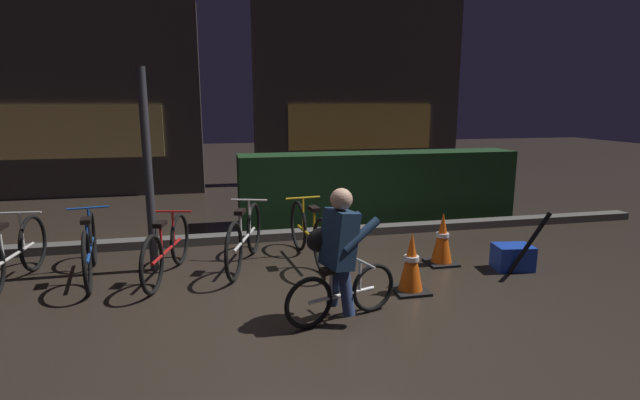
{
  "coord_description": "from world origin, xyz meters",
  "views": [
    {
      "loc": [
        -0.94,
        -4.57,
        1.98
      ],
      "look_at": [
        0.2,
        0.6,
        0.9
      ],
      "focal_mm": 26.68,
      "sensor_mm": 36.0,
      "label": 1
    }
  ],
  "objects": [
    {
      "name": "storefront_right",
      "position": [
        2.65,
        7.2,
        2.3
      ],
      "size": [
        5.26,
        0.54,
        4.62
      ],
      "color": "#383330",
      "rests_on": "ground"
    },
    {
      "name": "sidewalk_curb",
      "position": [
        0.0,
        2.2,
        0.06
      ],
      "size": [
        12.0,
        0.24,
        0.12
      ],
      "primitive_type": "cube",
      "color": "#56544F",
      "rests_on": "ground"
    },
    {
      "name": "hedge_row",
      "position": [
        1.8,
        3.1,
        0.58
      ],
      "size": [
        4.8,
        0.7,
        1.16
      ],
      "primitive_type": "cube",
      "color": "#19381C",
      "rests_on": "ground"
    },
    {
      "name": "parked_bike_center_left",
      "position": [
        -1.53,
        0.91,
        0.33
      ],
      "size": [
        0.49,
        1.56,
        0.73
      ],
      "rotation": [
        0.0,
        0.0,
        1.34
      ],
      "color": "black",
      "rests_on": "ground"
    },
    {
      "name": "closed_umbrella",
      "position": [
        2.55,
        0.05,
        0.39
      ],
      "size": [
        0.38,
        0.28,
        0.79
      ],
      "primitive_type": "cylinder",
      "rotation": [
        0.0,
        0.46,
        5.69
      ],
      "color": "black",
      "rests_on": "ground"
    },
    {
      "name": "parked_bike_right_mid",
      "position": [
        0.18,
        1.11,
        0.36
      ],
      "size": [
        0.46,
        1.7,
        0.79
      ],
      "rotation": [
        0.0,
        0.0,
        1.68
      ],
      "color": "black",
      "rests_on": "ground"
    },
    {
      "name": "traffic_cone_near",
      "position": [
        1.03,
        -0.1,
        0.32
      ],
      "size": [
        0.36,
        0.36,
        0.66
      ],
      "color": "black",
      "rests_on": "ground"
    },
    {
      "name": "street_post",
      "position": [
        -1.71,
        1.2,
        1.19
      ],
      "size": [
        0.1,
        0.1,
        2.38
      ],
      "primitive_type": "cylinder",
      "color": "#2D2D33",
      "rests_on": "ground"
    },
    {
      "name": "traffic_cone_far",
      "position": [
        1.77,
        0.66,
        0.32
      ],
      "size": [
        0.36,
        0.36,
        0.66
      ],
      "color": "black",
      "rests_on": "ground"
    },
    {
      "name": "parked_bike_center_right",
      "position": [
        -0.63,
        1.13,
        0.36
      ],
      "size": [
        0.58,
        1.65,
        0.79
      ],
      "rotation": [
        0.0,
        0.0,
        1.27
      ],
      "color": "black",
      "rests_on": "ground"
    },
    {
      "name": "storefront_left",
      "position": [
        -3.9,
        6.5,
        2.03
      ],
      "size": [
        5.38,
        0.54,
        4.09
      ],
      "color": "#383330",
      "rests_on": "ground"
    },
    {
      "name": "parked_bike_leftmost",
      "position": [
        -3.16,
        1.0,
        0.35
      ],
      "size": [
        0.46,
        1.68,
        0.78
      ],
      "rotation": [
        0.0,
        0.0,
        1.49
      ],
      "color": "black",
      "rests_on": "ground"
    },
    {
      "name": "blue_crate",
      "position": [
        2.53,
        0.3,
        0.15
      ],
      "size": [
        0.48,
        0.38,
        0.3
      ],
      "primitive_type": "cube",
      "rotation": [
        0.0,
        0.0,
        -0.15
      ],
      "color": "#193DB7",
      "rests_on": "ground"
    },
    {
      "name": "cyclist",
      "position": [
        0.12,
        -0.57,
        0.63
      ],
      "size": [
        1.15,
        0.5,
        1.25
      ],
      "rotation": [
        0.0,
        0.0,
        0.31
      ],
      "color": "black",
      "rests_on": "ground"
    },
    {
      "name": "parked_bike_left_mid",
      "position": [
        -2.39,
        1.09,
        0.35
      ],
      "size": [
        0.46,
        1.68,
        0.78
      ],
      "rotation": [
        0.0,
        0.0,
        1.74
      ],
      "color": "black",
      "rests_on": "ground"
    },
    {
      "name": "ground_plane",
      "position": [
        0.0,
        0.0,
        0.0
      ],
      "size": [
        40.0,
        40.0,
        0.0
      ],
      "primitive_type": "plane",
      "color": "#2D261E"
    }
  ]
}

